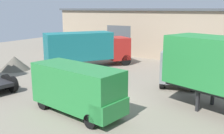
% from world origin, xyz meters
% --- Properties ---
extents(ground_plane, '(60.00, 60.00, 0.00)m').
position_xyz_m(ground_plane, '(0.00, 0.00, 0.00)').
color(ground_plane, gray).
extents(warehouse_building, '(31.60, 9.12, 5.59)m').
position_xyz_m(warehouse_building, '(0.00, 18.30, 2.80)').
color(warehouse_building, tan).
rests_on(warehouse_building, ground_plane).
extents(box_truck_red, '(6.62, 8.09, 3.36)m').
position_xyz_m(box_truck_red, '(-6.35, 6.95, 1.93)').
color(box_truck_red, red).
rests_on(box_truck_red, ground_plane).
extents(delivery_van_green, '(5.72, 2.85, 2.62)m').
position_xyz_m(delivery_van_green, '(0.21, -2.76, 1.42)').
color(delivery_van_green, '#28843D').
rests_on(delivery_van_green, ground_plane).
extents(flatbed_truck_grey, '(4.17, 8.88, 2.67)m').
position_xyz_m(flatbed_truck_grey, '(3.13, 5.85, 1.26)').
color(flatbed_truck_grey, gray).
rests_on(flatbed_truck_grey, ground_plane).
extents(gravel_pile, '(2.73, 2.73, 1.27)m').
position_xyz_m(gravel_pile, '(-11.37, 2.45, 0.63)').
color(gravel_pile, '#565147').
rests_on(gravel_pile, ground_plane).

